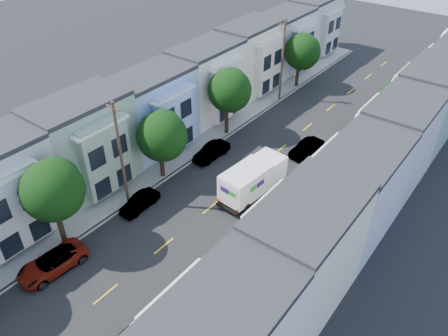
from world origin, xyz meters
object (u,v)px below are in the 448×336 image
parked_left_b (52,263)px  lead_sedan (306,148)px  parked_right_b (195,285)px  parked_left_c (140,203)px  tree_far_r (391,97)px  parked_right_d (356,127)px  parked_right_c (329,154)px  utility_pole_far (282,62)px  tree_b (52,190)px  fedex_truck (253,179)px  parked_left_d (212,152)px  tree_c (161,136)px  tree_e (302,52)px  tree_d (229,90)px  utility_pole_near (121,155)px

parked_left_b → lead_sedan: bearing=78.5°
parked_right_b → parked_left_c: bearing=159.7°
tree_far_r → parked_right_b: 31.93m
parked_left_b → parked_right_d: 34.43m
parked_left_b → parked_right_c: parked_left_b is taller
utility_pole_far → parked_right_c: bearing=-37.2°
tree_b → parked_right_b: 12.51m
tree_far_r → fedex_truck: tree_far_r is taller
parked_right_b → parked_right_d: size_ratio=1.02×
tree_b → parked_left_b: bearing=-58.1°
parked_right_c → tree_b: bearing=-114.5°
lead_sedan → parked_left_d: size_ratio=0.99×
tree_c → parked_right_c: (11.20, 12.71, -4.12)m
tree_e → utility_pole_far: utility_pole_far is taller
parked_left_d → parked_right_c: bearing=38.6°
lead_sedan → parked_left_b: 26.72m
fedex_truck → parked_right_c: (2.96, 9.78, -1.23)m
parked_right_b → parked_right_c: (0.00, 21.39, -0.08)m
tree_d → parked_left_b: size_ratio=1.49×
utility_pole_near → utility_pole_far: same height
parked_right_c → parked_right_d: parked_right_d is taller
tree_b → tree_c: 11.40m
tree_far_r → parked_right_c: size_ratio=1.26×
parked_right_d → parked_left_d: bearing=-123.2°
fedex_truck → utility_pole_near: bearing=-131.9°
tree_b → parked_left_c: bearing=78.2°
parked_right_b → fedex_truck: bearing=106.3°
tree_e → fedex_truck: 24.82m
parked_right_c → tree_far_r: bearing=79.6°
parked_left_b → parked_left_d: bearing=94.8°
utility_pole_near → parked_left_b: (1.40, -8.83, -4.43)m
tree_d → parked_right_b: tree_d is taller
parked_left_d → parked_right_d: bearing=57.0°
parked_left_d → parked_right_d: (9.80, 13.89, -0.05)m
tree_far_r → lead_sedan: size_ratio=1.19×
parked_left_d → tree_far_r: bearing=58.3°
fedex_truck → lead_sedan: 9.19m
utility_pole_near → parked_right_c: size_ratio=2.46×
parked_left_d → tree_d: bearing=108.5°
tree_b → parked_right_c: tree_b is taller
parked_right_d → tree_e: bearing=150.9°
tree_b → tree_d: 21.68m
fedex_truck → parked_left_c: 10.29m
utility_pole_near → parked_left_d: size_ratio=2.30×
tree_b → tree_d: (0.00, 21.68, -0.16)m
tree_far_r → utility_pole_far: size_ratio=0.51×
tree_d → tree_far_r: (13.20, 12.76, -1.85)m
utility_pole_far → parked_left_b: size_ratio=1.92×
parked_left_d → parked_right_c: parked_left_d is taller
tree_d → fedex_truck: (8.24, -7.38, -3.56)m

